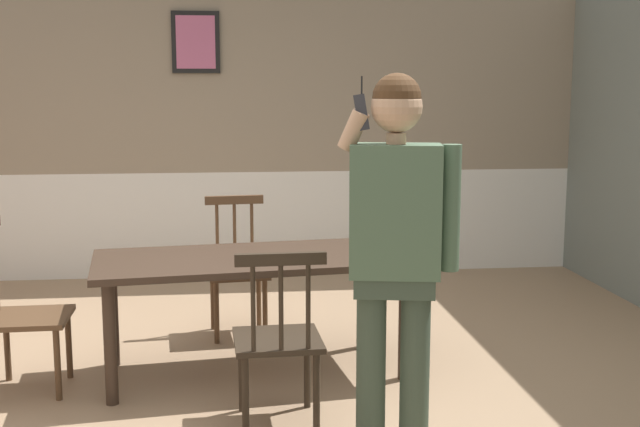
{
  "coord_description": "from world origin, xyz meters",
  "views": [
    {
      "loc": [
        -0.1,
        -4.25,
        1.72
      ],
      "look_at": [
        0.34,
        -0.33,
        1.11
      ],
      "focal_mm": 44.99,
      "sensor_mm": 36.0,
      "label": 1
    }
  ],
  "objects_px": {
    "dining_table": "(254,269)",
    "person_figure": "(396,236)",
    "chair_near_window": "(22,312)",
    "chair_at_table_head": "(278,339)",
    "chair_by_doorway": "(237,269)"
  },
  "relations": [
    {
      "from": "dining_table",
      "to": "person_figure",
      "type": "height_order",
      "value": "person_figure"
    },
    {
      "from": "chair_near_window",
      "to": "person_figure",
      "type": "xyz_separation_m",
      "value": [
        1.95,
        -1.01,
        0.58
      ]
    },
    {
      "from": "chair_at_table_head",
      "to": "person_figure",
      "type": "height_order",
      "value": "person_figure"
    },
    {
      "from": "chair_near_window",
      "to": "chair_by_doorway",
      "type": "relative_size",
      "value": 1.03
    },
    {
      "from": "person_figure",
      "to": "chair_at_table_head",
      "type": "bearing_deg",
      "value": -23.54
    },
    {
      "from": "chair_by_doorway",
      "to": "chair_at_table_head",
      "type": "height_order",
      "value": "chair_by_doorway"
    },
    {
      "from": "dining_table",
      "to": "chair_near_window",
      "type": "relative_size",
      "value": 2.0
    },
    {
      "from": "dining_table",
      "to": "person_figure",
      "type": "relative_size",
      "value": 1.1
    },
    {
      "from": "dining_table",
      "to": "chair_at_table_head",
      "type": "height_order",
      "value": "chair_at_table_head"
    },
    {
      "from": "chair_by_doorway",
      "to": "person_figure",
      "type": "bearing_deg",
      "value": 104.73
    },
    {
      "from": "chair_at_table_head",
      "to": "chair_by_doorway",
      "type": "bearing_deg",
      "value": 94.64
    },
    {
      "from": "chair_at_table_head",
      "to": "dining_table",
      "type": "bearing_deg",
      "value": 94.56
    },
    {
      "from": "dining_table",
      "to": "chair_at_table_head",
      "type": "xyz_separation_m",
      "value": [
        0.09,
        -0.81,
        -0.18
      ]
    },
    {
      "from": "dining_table",
      "to": "chair_at_table_head",
      "type": "relative_size",
      "value": 2.1
    },
    {
      "from": "chair_by_doorway",
      "to": "person_figure",
      "type": "xyz_separation_m",
      "value": [
        0.72,
        -1.97,
        0.58
      ]
    }
  ]
}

